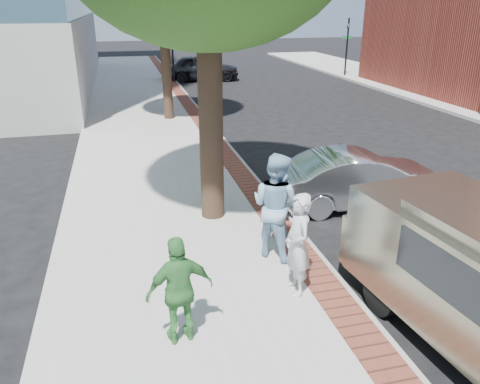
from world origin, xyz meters
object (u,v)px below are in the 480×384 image
object	(u,v)px
sedan_silver	(359,179)
parking_meter	(280,185)
person_green	(180,290)
bg_car	(201,68)
person_officer	(276,206)
person_gray	(298,245)

from	to	relation	value
sedan_silver	parking_meter	bearing A→B (deg)	117.46
person_green	bg_car	bearing A→B (deg)	-109.57
person_officer	person_green	xyz separation A→B (m)	(-2.06, -2.03, -0.20)
sedan_silver	person_gray	bearing A→B (deg)	141.05
parking_meter	sedan_silver	distance (m)	2.78
person_green	sedan_silver	world-z (taller)	person_green
parking_meter	bg_car	bearing A→B (deg)	84.38
sedan_silver	person_green	bearing A→B (deg)	131.66
person_officer	bg_car	distance (m)	23.22
parking_meter	person_gray	bearing A→B (deg)	-101.56
person_officer	sedan_silver	xyz separation A→B (m)	(2.86, 2.11, -0.48)
person_gray	sedan_silver	size ratio (longest dim) A/B	0.42
parking_meter	sedan_silver	bearing A→B (deg)	25.82
parking_meter	person_green	size ratio (longest dim) A/B	0.90
parking_meter	person_officer	xyz separation A→B (m)	(-0.40, -0.91, -0.04)
person_green	bg_car	distance (m)	25.53
bg_car	person_officer	bearing A→B (deg)	177.77
person_officer	sedan_silver	size ratio (longest dim) A/B	0.49
person_gray	bg_car	world-z (taller)	person_gray
parking_meter	person_green	xyz separation A→B (m)	(-2.46, -2.94, -0.24)
person_gray	person_green	bearing A→B (deg)	-69.68
person_gray	sedan_silver	distance (m)	4.49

